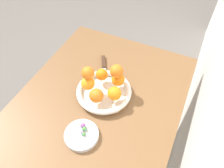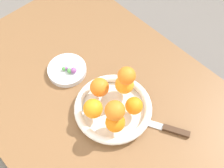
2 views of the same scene
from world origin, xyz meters
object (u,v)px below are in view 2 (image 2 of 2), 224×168
object	(u,v)px
candy_ball_1	(64,69)
candy_ball_2	(74,70)
candy_dish	(67,70)
orange_3	(115,122)
orange_5	(127,76)
orange_4	(134,106)
orange_2	(93,109)
candy_ball_0	(66,68)
fruit_bowl	(113,108)
candy_ball_3	(69,71)
orange_0	(124,84)
knife	(158,126)
orange_6	(115,111)
orange_1	(100,87)
dining_table	(96,102)

from	to	relation	value
candy_ball_1	candy_ball_2	size ratio (longest dim) A/B	0.73
candy_ball_2	candy_dish	bearing A→B (deg)	15.32
orange_3	orange_5	world-z (taller)	orange_5
candy_dish	candy_ball_1	distance (m)	0.02
orange_4	candy_ball_2	xyz separation A→B (m)	(0.27, 0.04, -0.04)
orange_2	candy_ball_0	bearing A→B (deg)	-12.98
fruit_bowl	candy_ball_2	distance (m)	0.21
orange_5	candy_ball_1	distance (m)	0.27
candy_ball_3	orange_0	bearing A→B (deg)	-156.44
orange_5	orange_4	bearing A→B (deg)	155.64
candy_ball_1	candy_ball_2	xyz separation A→B (m)	(-0.03, -0.02, 0.00)
candy_dish	candy_ball_0	bearing A→B (deg)	122.17
orange_2	knife	size ratio (longest dim) A/B	0.27
orange_3	candy_ball_3	size ratio (longest dim) A/B	3.38
orange_0	candy_ball_3	world-z (taller)	orange_0
orange_2	orange_5	distance (m)	0.15
candy_ball_2	orange_6	bearing A→B (deg)	171.58
orange_1	candy_ball_0	bearing A→B (deg)	6.60
fruit_bowl	candy_ball_2	world-z (taller)	candy_ball_2
fruit_bowl	orange_1	bearing A→B (deg)	-2.17
dining_table	orange_5	xyz separation A→B (m)	(-0.09, -0.06, 0.22)
candy_ball_2	knife	world-z (taller)	candy_ball_2
dining_table	fruit_bowl	distance (m)	0.15
orange_3	orange_4	size ratio (longest dim) A/B	1.08
orange_4	candy_ball_2	distance (m)	0.27
orange_6	fruit_bowl	bearing A→B (deg)	-38.78
dining_table	knife	bearing A→B (deg)	-166.09
fruit_bowl	knife	xyz separation A→B (m)	(-0.14, -0.07, -0.02)
orange_2	orange_4	bearing A→B (deg)	-128.10
orange_6	candy_ball_3	bearing A→B (deg)	-5.69
candy_dish	orange_0	world-z (taller)	orange_0
orange_3	orange_5	xyz separation A→B (m)	(0.07, -0.12, 0.06)
orange_1	candy_ball_0	size ratio (longest dim) A/B	4.39
candy_dish	orange_3	world-z (taller)	orange_3
orange_4	candy_ball_0	size ratio (longest dim) A/B	3.92
candy_dish	orange_4	world-z (taller)	orange_4
candy_dish	candy_ball_0	distance (m)	0.02
orange_6	candy_ball_2	world-z (taller)	orange_6
orange_2	knife	world-z (taller)	orange_2
orange_1	orange_4	distance (m)	0.13
candy_dish	candy_ball_2	size ratio (longest dim) A/B	6.59
dining_table	orange_1	size ratio (longest dim) A/B	16.87
orange_1	orange_2	xyz separation A→B (m)	(-0.05, 0.07, -0.00)
orange_1	candy_ball_2	bearing A→B (deg)	2.31
orange_2	orange_6	size ratio (longest dim) A/B	1.03
orange_1	orange_2	bearing A→B (deg)	123.59
orange_1	orange_2	distance (m)	0.08
orange_3	orange_6	world-z (taller)	orange_6
candy_dish	fruit_bowl	bearing A→B (deg)	-177.22
candy_ball_0	candy_ball_3	distance (m)	0.02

